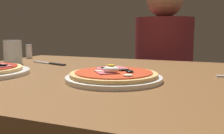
# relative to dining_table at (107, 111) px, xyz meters

# --- Properties ---
(dining_table) EXTENTS (1.17, 0.88, 0.77)m
(dining_table) POSITION_rel_dining_table_xyz_m (0.00, 0.00, 0.00)
(dining_table) COLOR brown
(dining_table) RESTS_ON ground
(pizza_foreground) EXTENTS (0.26, 0.26, 0.05)m
(pizza_foreground) POSITION_rel_dining_table_xyz_m (0.06, -0.10, 0.13)
(pizza_foreground) COLOR white
(pizza_foreground) RESTS_ON dining_table
(water_glass_near) EXTENTS (0.07, 0.07, 0.10)m
(water_glass_near) POSITION_rel_dining_table_xyz_m (-0.45, 0.08, 0.16)
(water_glass_near) COLOR silver
(water_glass_near) RESTS_ON dining_table
(knife) EXTENTS (0.19, 0.08, 0.01)m
(knife) POSITION_rel_dining_table_xyz_m (-0.31, 0.14, 0.12)
(knife) COLOR silver
(knife) RESTS_ON dining_table
(salt_shaker) EXTENTS (0.03, 0.03, 0.07)m
(salt_shaker) POSITION_rel_dining_table_xyz_m (-0.54, 0.29, 0.15)
(salt_shaker) COLOR white
(salt_shaker) RESTS_ON dining_table
(diner_person) EXTENTS (0.32, 0.32, 1.18)m
(diner_person) POSITION_rel_dining_table_xyz_m (0.04, 0.71, -0.09)
(diner_person) COLOR black
(diner_person) RESTS_ON ground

